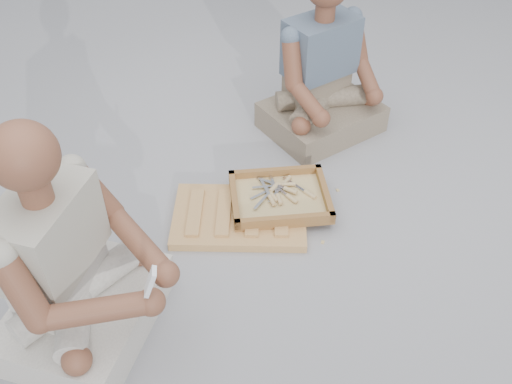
{
  "coord_description": "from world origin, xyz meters",
  "views": [
    {
      "loc": [
        -0.03,
        -1.67,
        1.98
      ],
      "look_at": [
        -0.04,
        0.19,
        0.3
      ],
      "focal_mm": 40.0,
      "sensor_mm": 36.0,
      "label": 1
    }
  ],
  "objects_px": {
    "craftsman": "(72,271)",
    "companion": "(323,80)",
    "tool_tray": "(280,198)",
    "carved_panel": "(239,217)"
  },
  "relations": [
    {
      "from": "craftsman",
      "to": "companion",
      "type": "bearing_deg",
      "value": 158.92
    },
    {
      "from": "carved_panel",
      "to": "craftsman",
      "type": "xyz_separation_m",
      "value": [
        -0.6,
        -0.62,
        0.32
      ]
    },
    {
      "from": "carved_panel",
      "to": "craftsman",
      "type": "bearing_deg",
      "value": -134.49
    },
    {
      "from": "tool_tray",
      "to": "companion",
      "type": "distance_m",
      "value": 0.78
    },
    {
      "from": "carved_panel",
      "to": "tool_tray",
      "type": "bearing_deg",
      "value": 23.97
    },
    {
      "from": "carved_panel",
      "to": "tool_tray",
      "type": "height_order",
      "value": "tool_tray"
    },
    {
      "from": "companion",
      "to": "tool_tray",
      "type": "bearing_deg",
      "value": 35.62
    },
    {
      "from": "carved_panel",
      "to": "companion",
      "type": "distance_m",
      "value": 0.95
    },
    {
      "from": "tool_tray",
      "to": "companion",
      "type": "bearing_deg",
      "value": 70.23
    },
    {
      "from": "carved_panel",
      "to": "craftsman",
      "type": "height_order",
      "value": "craftsman"
    }
  ]
}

